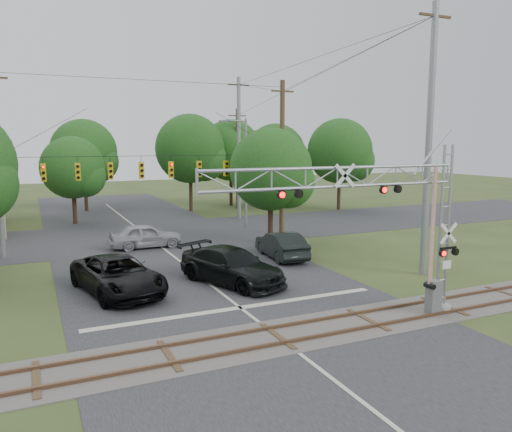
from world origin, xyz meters
name	(u,v)px	position (x,y,z in m)	size (l,w,h in m)	color
ground	(306,359)	(0.00, 0.00, 0.00)	(160.00, 160.00, 0.00)	#32411E
road_main	(206,281)	(0.00, 10.00, 0.01)	(14.00, 90.00, 0.02)	#242426
road_cross	(146,235)	(0.00, 24.00, 0.01)	(90.00, 12.00, 0.02)	#242426
railroad_track	(278,336)	(0.00, 2.00, 0.03)	(90.00, 3.20, 0.17)	#504B45
crossing_gantry	(383,214)	(4.25, 1.64, 4.31)	(11.00, 0.88, 6.90)	gray
traffic_signal_span	(169,163)	(0.85, 20.00, 5.61)	(19.34, 0.36, 11.50)	gray
pickup_black	(118,275)	(-4.34, 9.86, 0.87)	(2.88, 6.24, 1.73)	black
car_dark	(232,266)	(1.09, 9.20, 0.89)	(2.48, 6.11, 1.77)	black
sedan_silver	(146,236)	(-0.96, 19.50, 0.82)	(1.93, 4.80, 1.63)	#9D9DA4
suv_dark	(281,245)	(5.89, 13.07, 0.81)	(1.72, 4.93, 1.62)	black
streetlight	(244,167)	(8.24, 24.31, 4.98)	(2.37, 0.25, 8.90)	gray
utility_poles	(186,153)	(2.39, 20.93, 6.23)	(25.83, 29.26, 13.91)	#44311F
treeline	(133,156)	(0.94, 33.07, 5.76)	(53.55, 30.81, 9.84)	#332117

